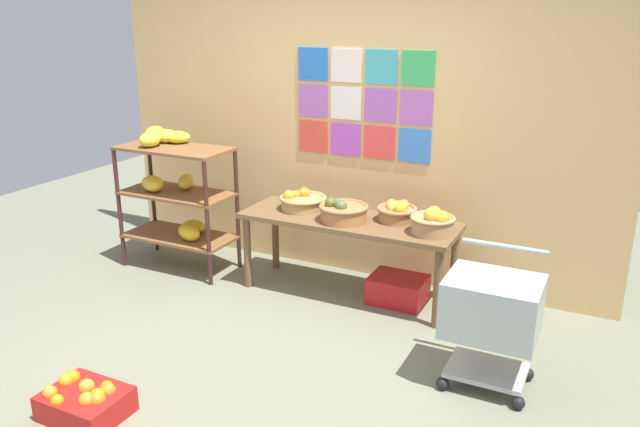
% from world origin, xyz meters
% --- Properties ---
extents(ground, '(9.61, 9.61, 0.00)m').
position_xyz_m(ground, '(0.00, 0.00, 0.00)').
color(ground, '#6B6F58').
extents(back_wall_with_art, '(4.45, 0.07, 2.87)m').
position_xyz_m(back_wall_with_art, '(0.00, 1.83, 1.44)').
color(back_wall_with_art, tan).
rests_on(back_wall_with_art, ground).
extents(banana_shelf_unit, '(0.98, 0.51, 1.23)m').
position_xyz_m(banana_shelf_unit, '(-1.40, 1.24, 0.75)').
color(banana_shelf_unit, '#3B1F1D').
rests_on(banana_shelf_unit, ground).
extents(display_table, '(1.72, 0.58, 0.65)m').
position_xyz_m(display_table, '(0.22, 1.34, 0.57)').
color(display_table, brown).
rests_on(display_table, ground).
extents(fruit_basket_back_right, '(0.39, 0.39, 0.16)m').
position_xyz_m(fruit_basket_back_right, '(-0.22, 1.40, 0.71)').
color(fruit_basket_back_right, tan).
rests_on(fruit_basket_back_right, display_table).
extents(fruit_basket_centre, '(0.38, 0.38, 0.18)m').
position_xyz_m(fruit_basket_centre, '(0.20, 1.27, 0.72)').
color(fruit_basket_centre, '#A56B3E').
rests_on(fruit_basket_centre, display_table).
extents(fruit_basket_left, '(0.31, 0.31, 0.16)m').
position_xyz_m(fruit_basket_left, '(0.57, 1.46, 0.72)').
color(fruit_basket_left, '#9D6F46').
rests_on(fruit_basket_left, display_table).
extents(fruit_basket_right, '(0.33, 0.33, 0.20)m').
position_xyz_m(fruit_basket_right, '(0.91, 1.30, 0.74)').
color(fruit_basket_right, '#A57D4F').
rests_on(fruit_basket_right, display_table).
extents(produce_crate_under_table, '(0.43, 0.34, 0.21)m').
position_xyz_m(produce_crate_under_table, '(0.63, 1.39, 0.10)').
color(produce_crate_under_table, red).
rests_on(produce_crate_under_table, ground).
extents(orange_crate_foreground, '(0.45, 0.35, 0.21)m').
position_xyz_m(orange_crate_foreground, '(-0.46, -0.78, 0.09)').
color(orange_crate_foreground, '#AB1A17').
rests_on(orange_crate_foreground, ground).
extents(shopping_cart, '(0.54, 0.48, 0.84)m').
position_xyz_m(shopping_cart, '(1.50, 0.54, 0.50)').
color(shopping_cart, black).
rests_on(shopping_cart, ground).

